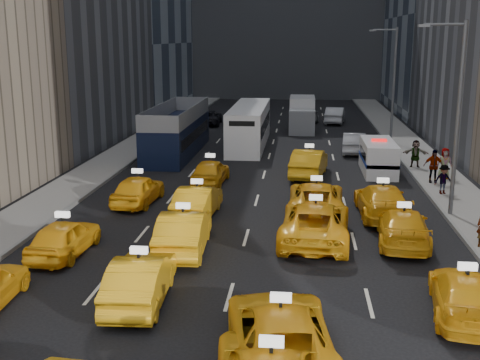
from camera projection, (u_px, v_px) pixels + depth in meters
The scene contains 33 objects.
ground at pixel (221, 325), 17.67m from camera, with size 160.00×160.00×0.00m, color black.
sidewalk_west at pixel (122, 155), 42.89m from camera, with size 3.00×90.00×0.15m, color gray.
sidewalk_east at pixel (423, 161), 40.81m from camera, with size 3.00×90.00×0.15m, color gray.
curb_west at pixel (142, 155), 42.74m from camera, with size 0.15×90.00×0.18m, color slate.
curb_east at pixel (401, 160), 40.95m from camera, with size 0.15×90.00×0.18m, color slate.
streetlight_near at pixel (456, 113), 27.24m from camera, with size 2.15×0.22×9.00m.
streetlight_far at pixel (392, 81), 46.59m from camera, with size 2.15×0.22×9.00m.
taxi_5 at pixel (140, 279), 19.07m from camera, with size 1.62×4.64×1.53m, color #FCAF15.
taxi_6 at pixel (280, 334), 15.52m from camera, with size 2.62×5.69×1.58m, color #FCAF15.
taxi_7 at pixel (465, 295), 18.13m from camera, with size 1.92×4.72×1.37m, color #FCAF15.
taxi_8 at pixel (64, 238), 23.21m from camera, with size 1.68×4.18×1.42m, color #FCAF15.
taxi_9 at pixel (184, 231), 23.64m from camera, with size 1.74×4.99×1.64m, color #FCAF15.
taxi_10 at pixel (315, 222), 24.80m from camera, with size 2.74×5.94×1.65m, color #FCAF15.
taxi_11 at pixel (403, 227), 24.48m from camera, with size 2.01×4.96×1.44m, color #FCAF15.
taxi_12 at pixel (138, 190), 30.38m from camera, with size 1.77×4.39×1.50m, color #FCAF15.
taxi_13 at pixel (197, 201), 28.19m from camera, with size 1.58×4.54×1.50m, color #FCAF15.
taxi_14 at pixel (316, 198), 28.60m from camera, with size 2.57×5.57×1.55m, color #FCAF15.
taxi_15 at pixel (382, 201), 28.17m from camera, with size 2.17×5.33×1.55m, color #FCAF15.
taxi_16 at pixel (210, 171), 34.57m from camera, with size 1.71×4.24×1.44m, color #FCAF15.
taxi_17 at pixel (309, 163), 36.39m from camera, with size 1.77×5.08×1.67m, color #FCAF15.
nypd_van at pixel (378, 158), 37.34m from camera, with size 2.00×4.99×2.13m.
double_decker at pixel (177, 130), 43.27m from camera, with size 2.82×12.01×3.49m.
city_bus at pixel (249, 126), 46.65m from camera, with size 2.65×12.07×3.11m.
box_truck at pixel (302, 114), 54.20m from camera, with size 2.96×6.71×2.97m.
misc_car_0 at pixel (354, 143), 43.84m from camera, with size 1.58×4.54×1.50m, color #A6A8AE.
misc_car_1 at pixel (209, 117), 58.10m from camera, with size 2.31×5.00×1.39m, color black.
misc_car_2 at pixel (309, 114), 60.60m from camera, with size 1.85×4.56×1.32m, color gray.
misc_car_3 at pixel (257, 113), 61.22m from camera, with size 1.69×4.21×1.43m, color black.
misc_car_4 at pixel (335, 115), 58.92m from camera, with size 1.69×4.86×1.60m, color #AEB0B6.
pedestrian_2 at pixel (444, 179), 31.72m from camera, with size 1.02×0.42×1.57m, color gray.
pedestrian_3 at pixel (433, 166), 34.21m from camera, with size 1.12×0.51×1.91m, color gray.
pedestrian_4 at pixel (445, 163), 35.24m from camera, with size 0.88×0.48×1.80m, color gray.
pedestrian_5 at pixel (415, 154), 38.31m from camera, with size 1.61×0.46×1.74m, color gray.
Camera 1 is at (2.20, -16.06, 8.25)m, focal length 45.00 mm.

